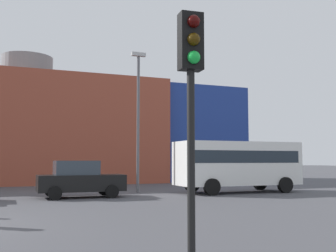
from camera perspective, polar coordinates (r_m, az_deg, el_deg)
name	(u,v)px	position (r m, az deg, el deg)	size (l,w,h in m)	color
building_backdrop	(25,131)	(34.39, -19.28, -0.69)	(35.17, 10.84, 10.02)	#9E4733
parked_car_3	(80,179)	(19.73, -12.20, -7.25)	(3.97, 1.95, 1.72)	black
white_bus	(238,162)	(22.60, 9.70, -5.02)	(6.80, 2.62, 2.72)	white
traffic_light_near_right	(191,81)	(6.31, 3.26, 6.33)	(0.38, 0.37, 4.02)	black
street_lamp	(138,112)	(22.59, -4.19, 1.96)	(0.80, 0.24, 7.73)	#59595E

